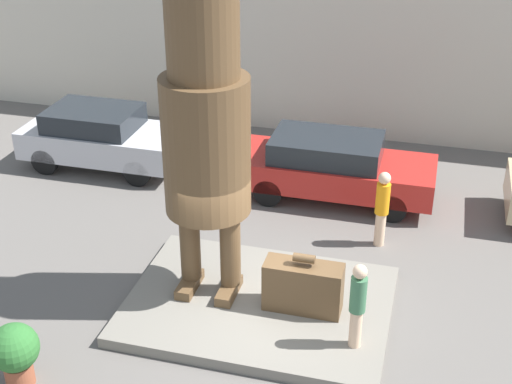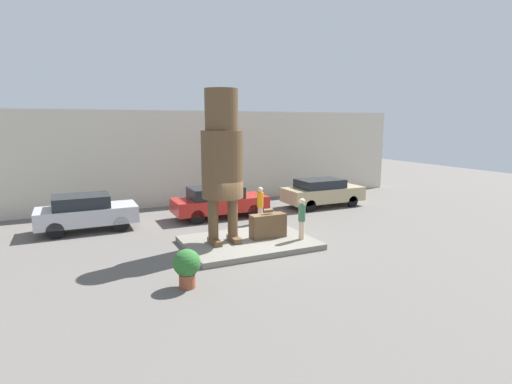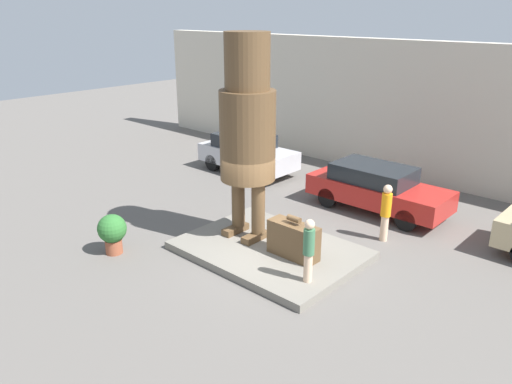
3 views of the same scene
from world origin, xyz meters
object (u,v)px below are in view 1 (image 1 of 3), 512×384
(parked_car_red, at_px, (333,166))
(planter_pot, at_px, (15,351))
(parked_car_silver, at_px, (101,136))
(giant_suitcase, at_px, (303,286))
(worker_hivis, at_px, (382,206))
(tourist, at_px, (358,303))
(statue_figure, at_px, (206,127))

(parked_car_red, height_order, planter_pot, parked_car_red)
(parked_car_silver, bearing_deg, giant_suitcase, -37.95)
(giant_suitcase, distance_m, worker_hivis, 3.03)
(planter_pot, bearing_deg, giant_suitcase, 35.28)
(tourist, xyz_separation_m, parked_car_silver, (-7.22, 5.58, -0.25))
(giant_suitcase, distance_m, tourist, 1.34)
(parked_car_red, relative_size, worker_hivis, 2.70)
(parked_car_silver, bearing_deg, tourist, -37.71)
(planter_pot, bearing_deg, worker_hivis, 48.40)
(planter_pot, relative_size, worker_hivis, 0.66)
(statue_figure, relative_size, tourist, 3.50)
(parked_car_red, distance_m, worker_hivis, 2.26)
(statue_figure, bearing_deg, tourist, -18.48)
(tourist, xyz_separation_m, planter_pot, (-4.98, -2.04, -0.42))
(planter_pot, distance_m, worker_hivis, 7.53)
(giant_suitcase, relative_size, parked_car_silver, 0.34)
(giant_suitcase, bearing_deg, statue_figure, 174.32)
(parked_car_silver, relative_size, worker_hivis, 2.39)
(giant_suitcase, distance_m, planter_pot, 4.84)
(statue_figure, relative_size, worker_hivis, 3.28)
(parked_car_silver, bearing_deg, parked_car_red, -1.50)
(tourist, height_order, parked_car_red, tourist)
(statue_figure, height_order, parked_car_silver, statue_figure)
(worker_hivis, bearing_deg, statue_figure, -136.50)
(parked_car_red, distance_m, planter_pot, 8.32)
(tourist, bearing_deg, parked_car_red, 103.47)
(statue_figure, height_order, giant_suitcase, statue_figure)
(parked_car_red, bearing_deg, tourist, -76.53)
(giant_suitcase, height_order, parked_car_red, parked_car_red)
(giant_suitcase, distance_m, parked_car_silver, 7.85)
(giant_suitcase, bearing_deg, worker_hivis, 69.72)
(statue_figure, xyz_separation_m, worker_hivis, (2.80, 2.66, -2.51))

